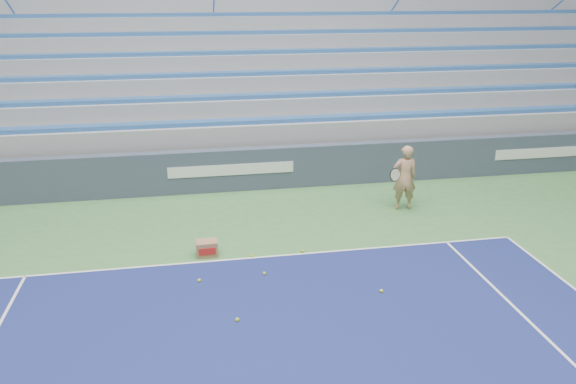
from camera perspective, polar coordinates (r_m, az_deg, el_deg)
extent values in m
cube|color=white|center=(11.03, -3.97, -6.71)|extent=(10.97, 0.05, 0.00)
cube|color=#394457|center=(14.52, -5.81, 2.26)|extent=(30.00, 0.30, 1.10)
cube|color=white|center=(14.36, -5.76, 2.25)|extent=(3.20, 0.02, 0.28)
cube|color=white|center=(17.47, 25.18, 3.66)|extent=(3.40, 0.02, 0.28)
cube|color=#92949A|center=(18.90, -6.96, 6.43)|extent=(30.00, 8.50, 1.10)
cube|color=#92949A|center=(18.73, -7.07, 8.81)|extent=(30.00, 8.50, 0.50)
cube|color=#2C5CA1|center=(14.88, -6.18, 7.10)|extent=(29.60, 0.42, 0.11)
cube|color=#92949A|center=(19.06, -7.21, 10.53)|extent=(30.00, 7.65, 0.50)
cube|color=#2C5CA1|center=(15.61, -6.49, 9.57)|extent=(29.60, 0.42, 0.11)
cube|color=#92949A|center=(19.40, -7.36, 12.18)|extent=(30.00, 6.80, 0.50)
cube|color=#2C5CA1|center=(16.37, -6.78, 11.83)|extent=(29.60, 0.42, 0.11)
cube|color=#92949A|center=(19.76, -7.50, 13.78)|extent=(30.00, 5.95, 0.50)
cube|color=#2C5CA1|center=(17.15, -7.05, 13.88)|extent=(29.60, 0.42, 0.11)
cube|color=#92949A|center=(20.13, -7.63, 15.33)|extent=(30.00, 5.10, 0.50)
cube|color=#2C5CA1|center=(17.95, -7.29, 15.75)|extent=(29.60, 0.42, 0.11)
cube|color=#92949A|center=(20.52, -7.76, 16.81)|extent=(30.00, 4.25, 0.50)
cube|color=#2C5CA1|center=(18.76, -7.52, 17.45)|extent=(29.60, 0.42, 0.11)
cube|color=#92949A|center=(20.93, -7.89, 18.24)|extent=(30.00, 3.40, 0.50)
cube|color=#92949A|center=(22.95, -8.06, 16.63)|extent=(31.00, 0.40, 7.30)
cylinder|color=#3872C7|center=(19.02, -26.73, 16.97)|extent=(0.05, 8.53, 5.04)
cylinder|color=#3872C7|center=(18.37, -7.52, 18.79)|extent=(0.05, 8.53, 5.04)
imported|color=tan|center=(13.42, 11.76, 1.44)|extent=(0.60, 0.43, 1.56)
cylinder|color=black|center=(13.03, 10.78, 1.73)|extent=(0.12, 0.27, 0.08)
cylinder|color=beige|center=(12.71, 10.82, 1.74)|extent=(0.29, 0.16, 0.28)
torus|color=black|center=(12.71, 10.82, 1.74)|extent=(0.31, 0.18, 0.30)
cube|color=olive|center=(11.19, -8.24, -5.66)|extent=(0.42, 0.32, 0.31)
cube|color=#B21E19|center=(11.05, -8.20, -6.02)|extent=(0.33, 0.02, 0.14)
sphere|color=#B1CF2A|center=(10.42, -2.40, -8.27)|extent=(0.07, 0.07, 0.07)
sphere|color=#B1CF2A|center=(11.24, 1.47, -6.01)|extent=(0.07, 0.07, 0.07)
sphere|color=#B1CF2A|center=(11.08, -3.70, -6.47)|extent=(0.07, 0.07, 0.07)
sphere|color=#B1CF2A|center=(9.99, 9.46, -9.90)|extent=(0.07, 0.07, 0.07)
sphere|color=#B1CF2A|center=(9.14, -5.18, -12.80)|extent=(0.07, 0.07, 0.07)
sphere|color=#B1CF2A|center=(10.30, -9.00, -8.87)|extent=(0.07, 0.07, 0.07)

